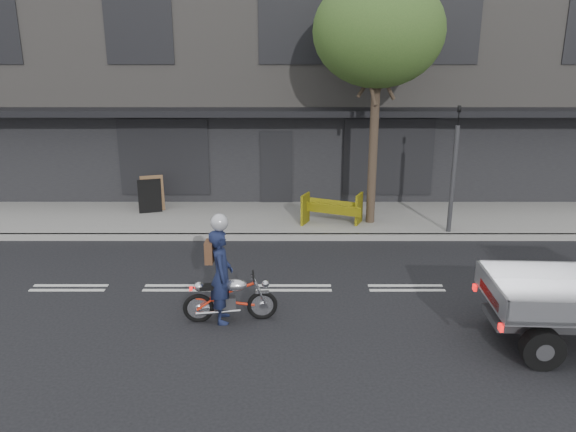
# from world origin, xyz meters

# --- Properties ---
(ground) EXTENTS (80.00, 80.00, 0.00)m
(ground) POSITION_xyz_m (0.00, 0.00, 0.00)
(ground) COLOR black
(ground) RESTS_ON ground
(sidewalk) EXTENTS (32.00, 3.20, 0.15)m
(sidewalk) POSITION_xyz_m (0.00, 4.70, 0.07)
(sidewalk) COLOR gray
(sidewalk) RESTS_ON ground
(kerb) EXTENTS (32.00, 0.20, 0.15)m
(kerb) POSITION_xyz_m (0.00, 3.10, 0.07)
(kerb) COLOR gray
(kerb) RESTS_ON ground
(building_main) EXTENTS (26.00, 10.00, 8.00)m
(building_main) POSITION_xyz_m (0.00, 11.30, 4.00)
(building_main) COLOR slate
(building_main) RESTS_ON ground
(street_tree) EXTENTS (3.40, 3.40, 6.74)m
(street_tree) POSITION_xyz_m (2.20, 4.20, 5.28)
(street_tree) COLOR #382B21
(street_tree) RESTS_ON ground
(traffic_light_pole) EXTENTS (0.12, 0.12, 3.50)m
(traffic_light_pole) POSITION_xyz_m (4.20, 3.35, 1.65)
(traffic_light_pole) COLOR #2D2D30
(traffic_light_pole) RESTS_ON ground
(motorcycle) EXTENTS (1.76, 0.51, 0.91)m
(motorcycle) POSITION_xyz_m (-1.20, -1.44, 0.47)
(motorcycle) COLOR black
(motorcycle) RESTS_ON ground
(rider) EXTENTS (0.49, 0.69, 1.79)m
(rider) POSITION_xyz_m (-1.35, -1.44, 0.90)
(rider) COLOR #161E3E
(rider) RESTS_ON ground
(construction_barrier) EXTENTS (1.73, 1.23, 0.90)m
(construction_barrier) POSITION_xyz_m (1.11, 3.81, 0.60)
(construction_barrier) COLOR yellow
(construction_barrier) RESTS_ON sidewalk
(sandwich_board) EXTENTS (0.78, 0.63, 1.07)m
(sandwich_board) POSITION_xyz_m (-4.21, 5.01, 0.68)
(sandwich_board) COLOR black
(sandwich_board) RESTS_ON sidewalk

